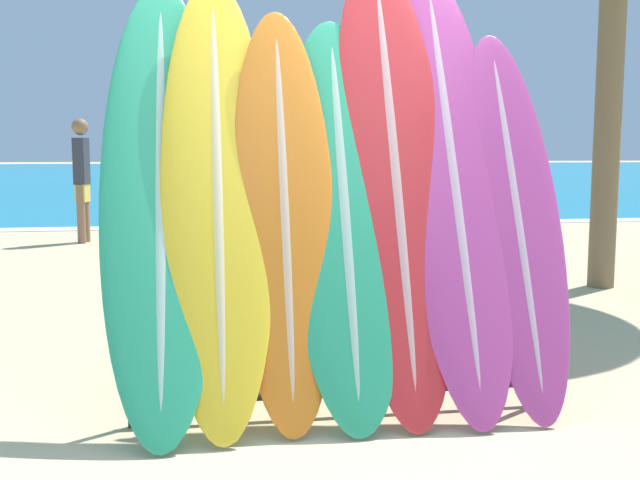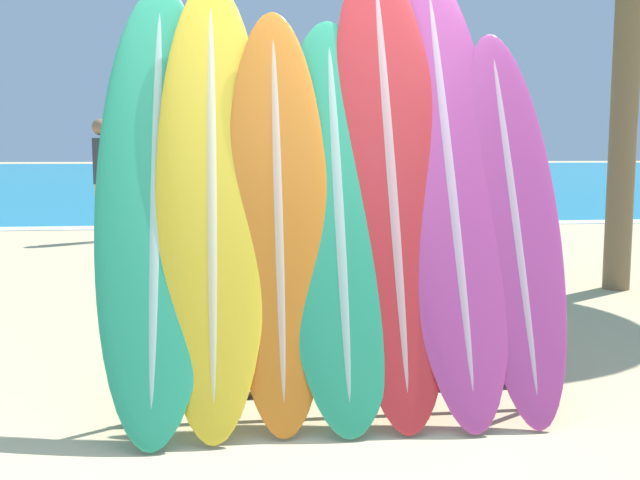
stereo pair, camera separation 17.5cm
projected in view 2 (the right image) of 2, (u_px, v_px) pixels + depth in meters
name	position (u px, v px, depth m)	size (l,w,h in m)	color
ground_plane	(325.00, 449.00, 3.37)	(160.00, 160.00, 0.00)	#CCB789
ocean_water	(237.00, 173.00, 41.97)	(120.00, 60.00, 0.01)	teal
surfboard_rack	(339.00, 333.00, 3.74)	(2.15, 0.04, 0.78)	#28282D
surfboard_slot_0	(156.00, 194.00, 3.70)	(0.59, 1.16, 2.25)	#289E70
surfboard_slot_1	(212.00, 192.00, 3.70)	(0.56, 1.05, 2.27)	yellow
surfboard_slot_2	(278.00, 211.00, 3.70)	(0.51, 0.83, 2.08)	orange
surfboard_slot_3	(338.00, 213.00, 3.75)	(0.59, 0.93, 2.05)	#289E70
surfboard_slot_4	(390.00, 173.00, 3.84)	(0.59, 1.08, 2.44)	red
surfboard_slot_5	(449.00, 178.00, 3.88)	(0.57, 1.14, 2.39)	#B23D8E
surfboard_slot_6	(513.00, 217.00, 3.86)	(0.49, 0.92, 1.99)	#B23D8E
person_near_water	(428.00, 195.00, 8.48)	(0.20, 0.26, 1.52)	beige
person_mid_beach	(102.00, 175.00, 10.85)	(0.24, 0.30, 1.78)	#846047
person_far_left	(280.00, 177.00, 10.84)	(0.29, 0.28, 1.73)	tan
person_far_right	(244.00, 182.00, 8.79)	(0.29, 0.30, 1.76)	#846047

